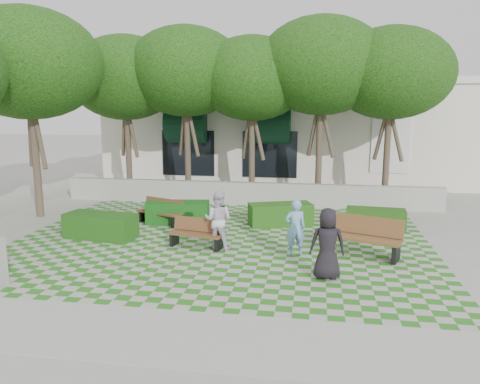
% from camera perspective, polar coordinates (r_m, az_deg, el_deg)
% --- Properties ---
extents(ground, '(90.00, 90.00, 0.00)m').
position_cam_1_polar(ground, '(12.85, -3.32, -7.31)').
color(ground, gray).
rests_on(ground, ground).
extents(lawn, '(12.00, 12.00, 0.00)m').
position_cam_1_polar(lawn, '(13.78, -2.40, -6.02)').
color(lawn, '#2B721E').
rests_on(lawn, ground).
extents(sidewalk_south, '(16.00, 2.00, 0.01)m').
position_cam_1_polar(sidewalk_south, '(8.67, -10.42, -16.69)').
color(sidewalk_south, '#9E9B93').
rests_on(sidewalk_south, ground).
extents(retaining_wall, '(15.00, 0.36, 0.90)m').
position_cam_1_polar(retaining_wall, '(18.66, 0.83, -0.18)').
color(retaining_wall, '#9E9B93').
rests_on(retaining_wall, ground).
extents(bench_east, '(2.09, 1.33, 1.04)m').
position_cam_1_polar(bench_east, '(12.81, 14.77, -5.37)').
color(bench_east, brown).
rests_on(bench_east, ground).
extents(bench_mid, '(1.61, 0.80, 0.81)m').
position_cam_1_polar(bench_mid, '(13.21, -5.27, -5.06)').
color(bench_mid, brown).
rests_on(bench_mid, ground).
extents(bench_west, '(1.67, 1.10, 0.84)m').
position_cam_1_polar(bench_west, '(15.92, -9.62, -2.40)').
color(bench_west, '#54331C').
rests_on(bench_west, ground).
extents(hedge_east, '(1.91, 0.91, 0.65)m').
position_cam_1_polar(hedge_east, '(15.72, 16.18, -3.15)').
color(hedge_east, '#1C4512').
rests_on(hedge_east, ground).
extents(hedge_midright, '(2.22, 1.47, 0.72)m').
position_cam_1_polar(hedge_midright, '(15.59, 4.95, -2.73)').
color(hedge_midright, '#1E4A13').
rests_on(hedge_midright, ground).
extents(hedge_midleft, '(2.16, 1.11, 0.72)m').
position_cam_1_polar(hedge_midleft, '(15.95, -7.58, -2.47)').
color(hedge_midleft, '#124614').
rests_on(hedge_midleft, ground).
extents(hedge_west, '(2.23, 1.15, 0.75)m').
position_cam_1_polar(hedge_west, '(14.63, -16.63, -3.99)').
color(hedge_west, '#194512').
rests_on(hedge_west, ground).
extents(person_blue, '(0.62, 0.48, 1.52)m').
position_cam_1_polar(person_blue, '(12.42, 6.76, -4.37)').
color(person_blue, '#73A2D3').
rests_on(person_blue, ground).
extents(person_dark, '(0.85, 0.60, 1.66)m').
position_cam_1_polar(person_dark, '(10.91, 10.61, -6.23)').
color(person_dark, black).
rests_on(person_dark, ground).
extents(person_white, '(0.86, 0.71, 1.62)m').
position_cam_1_polar(person_white, '(12.97, -2.69, -3.41)').
color(person_white, silver).
rests_on(person_white, ground).
extents(tree_row, '(17.70, 13.40, 7.41)m').
position_cam_1_polar(tree_row, '(18.49, -5.15, 14.41)').
color(tree_row, '#47382B').
rests_on(tree_row, ground).
extents(building, '(18.00, 8.92, 5.15)m').
position_cam_1_polar(building, '(26.10, 5.49, 7.46)').
color(building, silver).
rests_on(building, ground).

